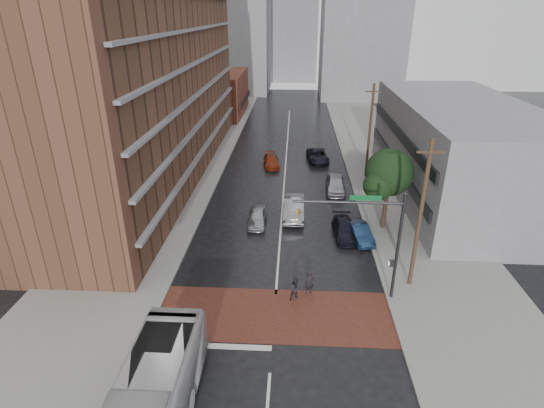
# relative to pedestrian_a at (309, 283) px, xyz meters

# --- Properties ---
(ground) EXTENTS (160.00, 160.00, 0.00)m
(ground) POSITION_rel_pedestrian_a_xyz_m (-2.12, -2.74, -0.83)
(ground) COLOR black
(ground) RESTS_ON ground
(crosswalk) EXTENTS (14.00, 5.00, 0.02)m
(crosswalk) POSITION_rel_pedestrian_a_xyz_m (-2.12, -2.24, -0.82)
(crosswalk) COLOR brown
(crosswalk) RESTS_ON ground
(sidewalk_west) EXTENTS (9.00, 90.00, 0.15)m
(sidewalk_west) POSITION_rel_pedestrian_a_xyz_m (-13.62, 22.26, -0.75)
(sidewalk_west) COLOR gray
(sidewalk_west) RESTS_ON ground
(sidewalk_east) EXTENTS (9.00, 90.00, 0.15)m
(sidewalk_east) POSITION_rel_pedestrian_a_xyz_m (9.38, 22.26, -0.75)
(sidewalk_east) COLOR gray
(sidewalk_east) RESTS_ON ground
(apartment_block) EXTENTS (10.00, 44.00, 28.00)m
(apartment_block) POSITION_rel_pedestrian_a_xyz_m (-16.12, 21.26, 13.17)
(apartment_block) COLOR brown
(apartment_block) RESTS_ON ground
(storefront_west) EXTENTS (8.00, 16.00, 7.00)m
(storefront_west) POSITION_rel_pedestrian_a_xyz_m (-14.12, 51.26, 2.67)
(storefront_west) COLOR brown
(storefront_west) RESTS_ON ground
(building_east) EXTENTS (11.00, 26.00, 9.00)m
(building_east) POSITION_rel_pedestrian_a_xyz_m (14.38, 17.26, 3.67)
(building_east) COLOR gray
(building_east) RESTS_ON ground
(distant_tower_west) EXTENTS (18.00, 16.00, 32.00)m
(distant_tower_west) POSITION_rel_pedestrian_a_xyz_m (-16.12, 75.26, 15.17)
(distant_tower_west) COLOR gray
(distant_tower_west) RESTS_ON ground
(distant_tower_east) EXTENTS (16.00, 14.00, 36.00)m
(distant_tower_east) POSITION_rel_pedestrian_a_xyz_m (11.88, 69.26, 17.17)
(distant_tower_east) COLOR gray
(distant_tower_east) RESTS_ON ground
(distant_tower_center) EXTENTS (12.00, 10.00, 24.00)m
(distant_tower_center) POSITION_rel_pedestrian_a_xyz_m (-2.12, 92.26, 11.17)
(distant_tower_center) COLOR gray
(distant_tower_center) RESTS_ON ground
(street_tree) EXTENTS (4.20, 4.10, 6.90)m
(street_tree) POSITION_rel_pedestrian_a_xyz_m (6.40, 9.30, 3.91)
(street_tree) COLOR #332319
(street_tree) RESTS_ON ground
(signal_mast) EXTENTS (6.50, 0.30, 7.20)m
(signal_mast) POSITION_rel_pedestrian_a_xyz_m (3.73, -0.24, 3.91)
(signal_mast) COLOR #2D2D33
(signal_mast) RESTS_ON ground
(utility_pole_near) EXTENTS (1.60, 0.26, 10.00)m
(utility_pole_near) POSITION_rel_pedestrian_a_xyz_m (6.68, 1.26, 4.31)
(utility_pole_near) COLOR #473321
(utility_pole_near) RESTS_ON ground
(utility_pole_far) EXTENTS (1.60, 0.26, 10.00)m
(utility_pole_far) POSITION_rel_pedestrian_a_xyz_m (6.68, 21.26, 4.31)
(utility_pole_far) COLOR #473321
(utility_pole_far) RESTS_ON ground
(pedestrian_a) EXTENTS (0.69, 0.56, 1.65)m
(pedestrian_a) POSITION_rel_pedestrian_a_xyz_m (0.00, 0.00, 0.00)
(pedestrian_a) COLOR black
(pedestrian_a) RESTS_ON ground
(pedestrian_b) EXTENTS (0.93, 0.84, 1.57)m
(pedestrian_b) POSITION_rel_pedestrian_a_xyz_m (-0.84, -0.64, -0.04)
(pedestrian_b) COLOR #262127
(pedestrian_b) RESTS_ON ground
(car_travel_a) EXTENTS (1.58, 3.84, 1.30)m
(car_travel_a) POSITION_rel_pedestrian_a_xyz_m (-4.16, 9.54, -0.18)
(car_travel_a) COLOR #A9ABB1
(car_travel_a) RESTS_ON ground
(car_travel_b) EXTENTS (1.76, 5.05, 1.66)m
(car_travel_b) POSITION_rel_pedestrian_a_xyz_m (-1.07, 11.12, 0.01)
(car_travel_b) COLOR #9FA0A7
(car_travel_b) RESTS_ON ground
(car_travel_c) EXTENTS (2.26, 4.38, 1.21)m
(car_travel_c) POSITION_rel_pedestrian_a_xyz_m (-3.78, 24.28, -0.22)
(car_travel_c) COLOR maroon
(car_travel_c) RESTS_ON ground
(suv_travel) EXTENTS (2.82, 5.21, 1.39)m
(suv_travel) POSITION_rel_pedestrian_a_xyz_m (1.69, 26.39, -0.13)
(suv_travel) COLOR black
(suv_travel) RESTS_ON ground
(car_parked_near) EXTENTS (2.04, 4.02, 1.26)m
(car_parked_near) POSITION_rel_pedestrian_a_xyz_m (4.18, 7.26, -0.20)
(car_parked_near) COLOR #152949
(car_parked_near) RESTS_ON ground
(car_parked_mid) EXTENTS (2.05, 4.44, 1.26)m
(car_parked_mid) POSITION_rel_pedestrian_a_xyz_m (3.08, 7.76, -0.20)
(car_parked_mid) COLOR black
(car_parked_mid) RESTS_ON ground
(car_parked_far) EXTENTS (2.12, 4.82, 1.62)m
(car_parked_far) POSITION_rel_pedestrian_a_xyz_m (3.08, 17.12, -0.02)
(car_parked_far) COLOR #A1A2A8
(car_parked_far) RESTS_ON ground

